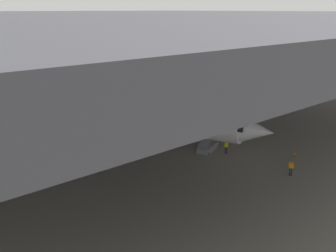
{
  "coord_description": "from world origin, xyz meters",
  "views": [
    {
      "loc": [
        -33.48,
        -39.37,
        16.83
      ],
      "look_at": [
        0.61,
        -2.76,
        2.52
      ],
      "focal_mm": 43.9,
      "sensor_mm": 36.0,
      "label": 1
    }
  ],
  "objects_px": {
    "airplane_main": "(137,115)",
    "baggage_tug": "(116,116)",
    "crew_worker_by_stairs": "(226,146)",
    "traffic_cone_orange": "(295,154)",
    "crew_worker_near_nose": "(291,167)",
    "boarding_stairs": "(208,144)"
  },
  "relations": [
    {
      "from": "crew_worker_near_nose",
      "to": "traffic_cone_orange",
      "type": "bearing_deg",
      "value": 26.99
    },
    {
      "from": "crew_worker_by_stairs",
      "to": "traffic_cone_orange",
      "type": "height_order",
      "value": "crew_worker_by_stairs"
    },
    {
      "from": "airplane_main",
      "to": "baggage_tug",
      "type": "distance_m",
      "value": 12.04
    },
    {
      "from": "airplane_main",
      "to": "crew_worker_by_stairs",
      "type": "distance_m",
      "value": 12.56
    },
    {
      "from": "crew_worker_by_stairs",
      "to": "traffic_cone_orange",
      "type": "distance_m",
      "value": 8.12
    },
    {
      "from": "crew_worker_near_nose",
      "to": "traffic_cone_orange",
      "type": "height_order",
      "value": "crew_worker_near_nose"
    },
    {
      "from": "airplane_main",
      "to": "crew_worker_near_nose",
      "type": "relative_size",
      "value": 20.34
    },
    {
      "from": "boarding_stairs",
      "to": "crew_worker_by_stairs",
      "type": "xyz_separation_m",
      "value": [
        0.51,
        -2.43,
        0.25
      ]
    },
    {
      "from": "airplane_main",
      "to": "boarding_stairs",
      "type": "distance_m",
      "value": 10.24
    },
    {
      "from": "airplane_main",
      "to": "baggage_tug",
      "type": "bearing_deg",
      "value": 68.39
    },
    {
      "from": "boarding_stairs",
      "to": "traffic_cone_orange",
      "type": "relative_size",
      "value": 7.66
    },
    {
      "from": "crew_worker_near_nose",
      "to": "baggage_tug",
      "type": "distance_m",
      "value": 31.36
    },
    {
      "from": "boarding_stairs",
      "to": "traffic_cone_orange",
      "type": "height_order",
      "value": "boarding_stairs"
    },
    {
      "from": "boarding_stairs",
      "to": "baggage_tug",
      "type": "distance_m",
      "value": 19.97
    },
    {
      "from": "airplane_main",
      "to": "traffic_cone_orange",
      "type": "distance_m",
      "value": 20.34
    },
    {
      "from": "boarding_stairs",
      "to": "baggage_tug",
      "type": "xyz_separation_m",
      "value": [
        0.43,
        19.97,
        -0.2
      ]
    },
    {
      "from": "crew_worker_by_stairs",
      "to": "traffic_cone_orange",
      "type": "bearing_deg",
      "value": -48.66
    },
    {
      "from": "boarding_stairs",
      "to": "traffic_cone_orange",
      "type": "distance_m",
      "value": 10.33
    },
    {
      "from": "crew_worker_by_stairs",
      "to": "baggage_tug",
      "type": "bearing_deg",
      "value": 90.18
    },
    {
      "from": "airplane_main",
      "to": "crew_worker_by_stairs",
      "type": "height_order",
      "value": "airplane_main"
    },
    {
      "from": "traffic_cone_orange",
      "to": "baggage_tug",
      "type": "height_order",
      "value": "baggage_tug"
    },
    {
      "from": "crew_worker_near_nose",
      "to": "boarding_stairs",
      "type": "bearing_deg",
      "value": 90.86
    }
  ]
}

